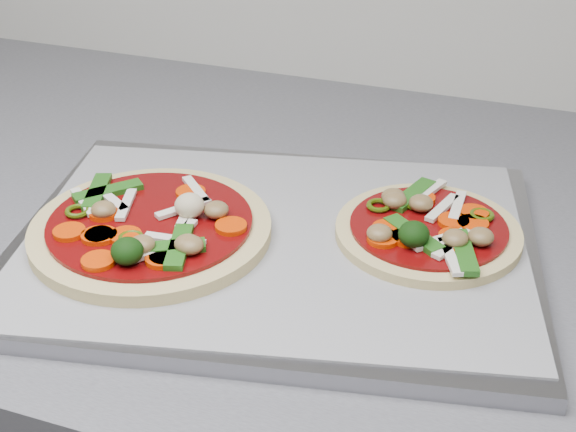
% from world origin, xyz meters
% --- Properties ---
extents(countertop, '(3.60, 0.60, 0.04)m').
position_xyz_m(countertop, '(0.00, 1.30, 0.88)').
color(countertop, slate).
rests_on(countertop, base_cabinet).
extents(baking_tray, '(0.46, 0.38, 0.01)m').
position_xyz_m(baking_tray, '(0.14, 1.22, 0.91)').
color(baking_tray, gray).
rests_on(baking_tray, countertop).
extents(parchment, '(0.45, 0.37, 0.00)m').
position_xyz_m(parchment, '(0.14, 1.22, 0.91)').
color(parchment, gray).
rests_on(parchment, baking_tray).
extents(pizza_left, '(0.22, 0.22, 0.03)m').
position_xyz_m(pizza_left, '(0.05, 1.19, 0.92)').
color(pizza_left, tan).
rests_on(pizza_left, parchment).
extents(pizza_right, '(0.16, 0.16, 0.03)m').
position_xyz_m(pizza_right, '(0.26, 1.26, 0.92)').
color(pizza_right, tan).
rests_on(pizza_right, parchment).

